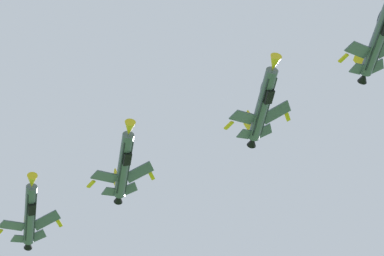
{
  "coord_description": "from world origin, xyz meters",
  "views": [
    {
      "loc": [
        -1.01,
        1.32,
        1.65
      ],
      "look_at": [
        17.55,
        76.51,
        94.41
      ],
      "focal_mm": 78.68,
      "sensor_mm": 36.0,
      "label": 1
    }
  ],
  "objects": [
    {
      "name": "fighter_jet_left_outer",
      "position": [
        9.15,
        84.1,
        92.59
      ],
      "size": [
        10.06,
        15.97,
        4.91
      ],
      "rotation": [
        0.0,
        0.36,
        3.06
      ],
      "color": "#4C5666"
    },
    {
      "name": "fighter_jet_left_wing",
      "position": [
        38.2,
        55.88,
        95.7
      ],
      "size": [
        9.93,
        15.97,
        5.04
      ],
      "rotation": [
        0.0,
        0.4,
        3.06
      ],
      "color": "#4C5666"
    },
    {
      "name": "fighter_jet_right_outer",
      "position": [
        -2.94,
        97.12,
        92.05
      ],
      "size": [
        10.04,
        15.97,
        4.93
      ],
      "rotation": [
        0.0,
        0.37,
        3.06
      ],
      "color": "#4C5666"
    },
    {
      "name": "fighter_jet_right_wing",
      "position": [
        25.78,
        68.77,
        93.13
      ],
      "size": [
        9.91,
        15.97,
        5.06
      ],
      "rotation": [
        0.0,
        0.41,
        3.06
      ],
      "color": "#4C5666"
    }
  ]
}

